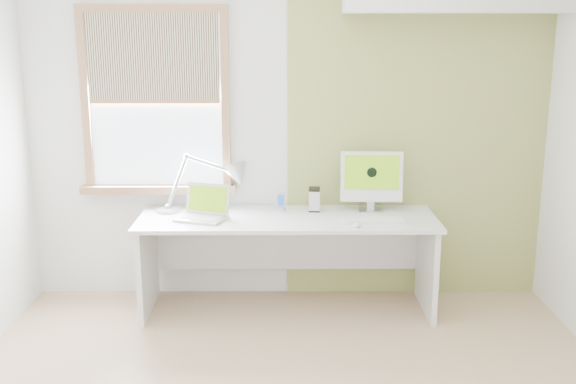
{
  "coord_description": "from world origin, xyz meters",
  "views": [
    {
      "loc": [
        -0.03,
        -3.4,
        2.07
      ],
      "look_at": [
        0.0,
        1.05,
        1.0
      ],
      "focal_mm": 41.97,
      "sensor_mm": 36.0,
      "label": 1
    }
  ],
  "objects_px": {
    "external_drive": "(314,199)",
    "desk_lamp": "(225,180)",
    "desk": "(287,240)",
    "imac": "(371,178)",
    "laptop": "(204,210)"
  },
  "relations": [
    {
      "from": "desk_lamp",
      "to": "laptop",
      "type": "bearing_deg",
      "value": -117.26
    },
    {
      "from": "external_drive",
      "to": "imac",
      "type": "distance_m",
      "value": 0.46
    },
    {
      "from": "desk_lamp",
      "to": "laptop",
      "type": "height_order",
      "value": "desk_lamp"
    },
    {
      "from": "external_drive",
      "to": "desk_lamp",
      "type": "bearing_deg",
      "value": 176.1
    },
    {
      "from": "laptop",
      "to": "external_drive",
      "type": "relative_size",
      "value": 2.43
    },
    {
      "from": "external_drive",
      "to": "imac",
      "type": "xyz_separation_m",
      "value": [
        0.43,
        -0.01,
        0.17
      ]
    },
    {
      "from": "laptop",
      "to": "imac",
      "type": "height_order",
      "value": "imac"
    },
    {
      "from": "laptop",
      "to": "external_drive",
      "type": "height_order",
      "value": "laptop"
    },
    {
      "from": "laptop",
      "to": "desk",
      "type": "bearing_deg",
      "value": 8.05
    },
    {
      "from": "desk_lamp",
      "to": "laptop",
      "type": "distance_m",
      "value": 0.34
    },
    {
      "from": "desk_lamp",
      "to": "laptop",
      "type": "xyz_separation_m",
      "value": [
        -0.13,
        -0.26,
        -0.17
      ]
    },
    {
      "from": "imac",
      "to": "laptop",
      "type": "bearing_deg",
      "value": -170.88
    },
    {
      "from": "desk",
      "to": "external_drive",
      "type": "distance_m",
      "value": 0.37
    },
    {
      "from": "desk",
      "to": "imac",
      "type": "bearing_deg",
      "value": 10.13
    },
    {
      "from": "desk",
      "to": "imac",
      "type": "distance_m",
      "value": 0.79
    }
  ]
}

